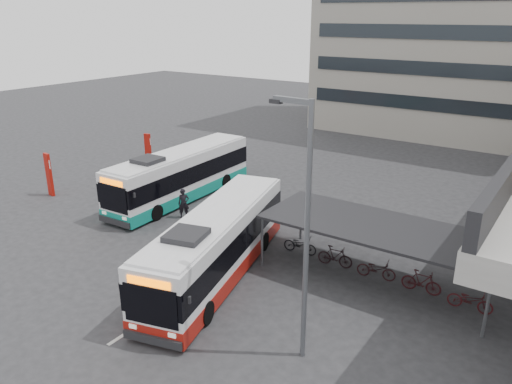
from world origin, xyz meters
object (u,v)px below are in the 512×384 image
Objects in this scene: bus_teal at (181,175)px; bus_main at (217,244)px; lamp_post at (304,220)px; pedestrian at (184,204)px.

bus_main is at bearing -40.97° from bus_teal.
bus_teal is at bearing 149.95° from lamp_post.
bus_teal is at bearing 126.51° from bus_main.
bus_teal is at bearing 85.59° from pedestrian.
pedestrian is at bearing 129.58° from bus_main.
lamp_post reaches higher than pedestrian.
bus_main is 7.14m from pedestrian.
lamp_post is at bearing -79.68° from pedestrian.
bus_teal is (-8.07, 6.50, 0.02)m from bus_main.
bus_teal is 3.35m from pedestrian.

